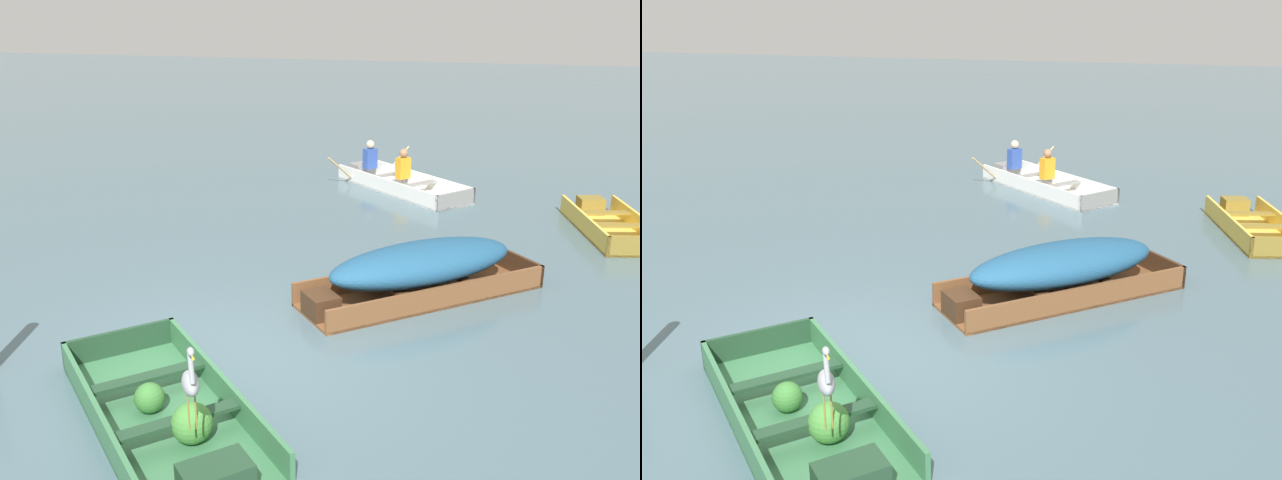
{
  "view_description": "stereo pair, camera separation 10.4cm",
  "coord_description": "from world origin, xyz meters",
  "views": [
    {
      "loc": [
        2.99,
        -6.61,
        3.85
      ],
      "look_at": [
        0.29,
        3.32,
        0.35
      ],
      "focal_mm": 40.0,
      "sensor_mm": 36.0,
      "label": 1
    },
    {
      "loc": [
        3.1,
        -6.58,
        3.85
      ],
      "look_at": [
        0.29,
        3.32,
        0.35
      ],
      "focal_mm": 40.0,
      "sensor_mm": 36.0,
      "label": 2
    }
  ],
  "objects": [
    {
      "name": "heron_on_dinghy",
      "position": [
        0.62,
        -1.93,
        0.89
      ],
      "size": [
        0.32,
        0.42,
        0.84
      ],
      "color": "olive",
      "rests_on": "dinghy_green_foreground"
    },
    {
      "name": "dinghy_green_foreground",
      "position": [
        0.11,
        -1.39,
        0.13
      ],
      "size": [
        3.03,
        3.01,
        0.42
      ],
      "color": "#387047",
      "rests_on": "ground"
    },
    {
      "name": "ground_plane",
      "position": [
        0.0,
        0.0,
        0.0
      ],
      "size": [
        80.0,
        80.0,
        0.0
      ],
      "primitive_type": "plane",
      "color": "#47606B"
    },
    {
      "name": "rowboat_white_with_crew",
      "position": [
        0.67,
        8.05,
        0.18
      ],
      "size": [
        3.16,
        3.05,
        0.89
      ],
      "color": "white",
      "rests_on": "ground"
    },
    {
      "name": "skiff_yellow_near_moored",
      "position": [
        4.72,
        6.11,
        0.12
      ],
      "size": [
        1.54,
        2.65,
        0.34
      ],
      "color": "#E5BC47",
      "rests_on": "ground"
    },
    {
      "name": "skiff_wooden_brown_mid_moored",
      "position": [
        1.95,
        2.36,
        0.42
      ],
      "size": [
        3.21,
        3.02,
        0.76
      ],
      "color": "brown",
      "rests_on": "ground"
    }
  ]
}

